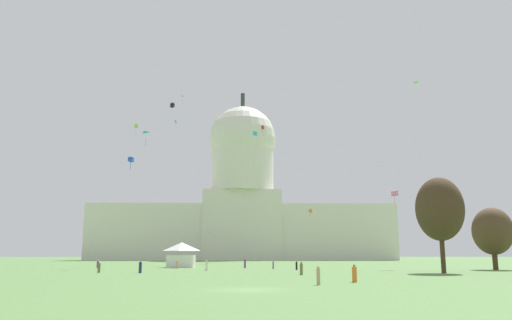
% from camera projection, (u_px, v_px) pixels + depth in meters
% --- Properties ---
extents(ground_plane, '(800.00, 800.00, 0.00)m').
position_uv_depth(ground_plane, '(247.00, 290.00, 38.35)').
color(ground_plane, '#567F42').
extents(capitol_building, '(127.83, 29.01, 73.06)m').
position_uv_depth(capitol_building, '(242.00, 202.00, 213.87)').
color(capitol_building, silver).
rests_on(capitol_building, ground_plane).
extents(event_tent, '(5.46, 6.12, 4.96)m').
position_uv_depth(event_tent, '(181.00, 255.00, 100.42)').
color(event_tent, white).
rests_on(event_tent, ground_plane).
extents(tree_east_near, '(8.14, 8.53, 13.72)m').
position_uv_depth(tree_east_near, '(440.00, 209.00, 72.46)').
color(tree_east_near, '#42301E').
rests_on(tree_east_near, ground_plane).
extents(tree_east_mid, '(7.10, 7.57, 10.62)m').
position_uv_depth(tree_east_mid, '(493.00, 231.00, 86.22)').
color(tree_east_mid, '#4C3823').
rests_on(tree_east_mid, ground_plane).
extents(person_navy_mid_center, '(0.60, 0.60, 1.73)m').
position_uv_depth(person_navy_mid_center, '(140.00, 267.00, 71.09)').
color(person_navy_mid_center, navy).
rests_on(person_navy_mid_center, ground_plane).
extents(person_purple_back_left, '(0.56, 0.56, 1.56)m').
position_uv_depth(person_purple_back_left, '(98.00, 264.00, 96.51)').
color(person_purple_back_left, '#703D93').
rests_on(person_purple_back_left, ground_plane).
extents(person_black_near_tree_east, '(0.44, 0.44, 1.56)m').
position_uv_depth(person_black_near_tree_east, '(297.00, 266.00, 84.59)').
color(person_black_near_tree_east, black).
rests_on(person_black_near_tree_east, ground_plane).
extents(person_olive_aisle_center, '(0.54, 0.54, 1.68)m').
position_uv_depth(person_olive_aisle_center, '(301.00, 269.00, 64.74)').
color(person_olive_aisle_center, olive).
rests_on(person_olive_aisle_center, ground_plane).
extents(person_olive_back_center, '(0.56, 0.56, 1.57)m').
position_uv_depth(person_olive_back_center, '(99.00, 268.00, 72.33)').
color(person_olive_back_center, olive).
rests_on(person_olive_back_center, ground_plane).
extents(person_tan_mid_left, '(0.61, 0.61, 1.66)m').
position_uv_depth(person_tan_mid_left, '(177.00, 264.00, 92.74)').
color(person_tan_mid_left, tan).
rests_on(person_tan_mid_left, ground_plane).
extents(person_orange_edge_west, '(0.56, 0.56, 1.70)m').
position_uv_depth(person_orange_edge_west, '(354.00, 274.00, 48.22)').
color(person_orange_edge_west, orange).
rests_on(person_orange_edge_west, ground_plane).
extents(person_grey_edge_east, '(0.38, 0.38, 1.48)m').
position_uv_depth(person_grey_edge_east, '(273.00, 265.00, 90.64)').
color(person_grey_edge_east, gray).
rests_on(person_grey_edge_east, ground_plane).
extents(person_tan_front_left, '(0.37, 0.37, 1.69)m').
position_uv_depth(person_tan_front_left, '(318.00, 276.00, 44.05)').
color(person_tan_front_left, tan).
rests_on(person_tan_front_left, ground_plane).
extents(person_white_deep_crowd, '(0.56, 0.56, 1.73)m').
position_uv_depth(person_white_deep_crowd, '(207.00, 266.00, 81.61)').
color(person_white_deep_crowd, silver).
rests_on(person_white_deep_crowd, ground_plane).
extents(person_purple_mid_right, '(0.53, 0.53, 1.75)m').
position_uv_depth(person_purple_mid_right, '(245.00, 264.00, 96.02)').
color(person_purple_mid_right, '#703D93').
rests_on(person_purple_mid_right, ground_plane).
extents(kite_turquoise_mid, '(1.92, 1.68, 3.01)m').
position_uv_depth(kite_turquoise_mid, '(144.00, 133.00, 104.58)').
color(kite_turquoise_mid, teal).
extents(kite_violet_high, '(1.10, 1.20, 3.17)m').
position_uv_depth(kite_violet_high, '(181.00, 98.00, 155.03)').
color(kite_violet_high, purple).
extents(kite_red_high, '(1.11, 1.17, 3.82)m').
position_uv_depth(kite_red_high, '(263.00, 128.00, 175.99)').
color(kite_red_high, red).
extents(kite_pink_low, '(1.30, 1.29, 2.43)m').
position_uv_depth(kite_pink_low, '(395.00, 193.00, 89.95)').
color(kite_pink_low, pink).
extents(kite_green_high, '(0.82, 0.93, 3.90)m').
position_uv_depth(kite_green_high, '(176.00, 122.00, 175.93)').
color(kite_green_high, green).
extents(kite_white_high, '(1.31, 1.32, 1.28)m').
position_uv_depth(kite_white_high, '(416.00, 83.00, 110.61)').
color(kite_white_high, white).
extents(kite_orange_mid, '(1.48, 1.44, 3.00)m').
position_uv_depth(kite_orange_mid, '(310.00, 211.00, 192.81)').
color(kite_orange_mid, orange).
extents(kite_lime_high, '(1.26, 1.26, 4.07)m').
position_uv_depth(kite_lime_high, '(136.00, 126.00, 160.78)').
color(kite_lime_high, '#8CD133').
extents(kite_black_high, '(1.34, 1.30, 1.31)m').
position_uv_depth(kite_black_high, '(172.00, 105.00, 137.49)').
color(kite_black_high, black).
extents(kite_cyan_high, '(1.54, 1.52, 1.36)m').
position_uv_depth(kite_cyan_high, '(255.00, 134.00, 152.56)').
color(kite_cyan_high, '#33BCDB').
extents(kite_blue_mid, '(1.06, 1.09, 2.44)m').
position_uv_depth(kite_blue_mid, '(131.00, 160.00, 95.24)').
color(kite_blue_mid, blue).
extents(kite_gold_high, '(0.57, 0.83, 4.52)m').
position_uv_depth(kite_gold_high, '(217.00, 116.00, 161.54)').
color(kite_gold_high, gold).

